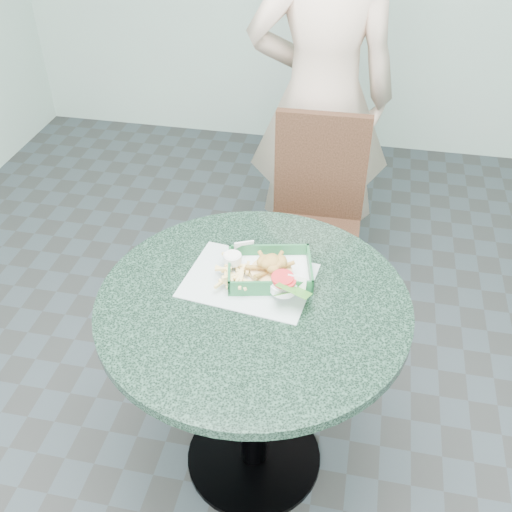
% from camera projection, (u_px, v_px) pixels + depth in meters
% --- Properties ---
extents(floor, '(4.00, 5.00, 0.02)m').
position_uv_depth(floor, '(254.00, 457.00, 2.16)').
color(floor, '#303335').
rests_on(floor, ground).
extents(cafe_table, '(0.89, 0.89, 0.75)m').
position_uv_depth(cafe_table, '(253.00, 346.00, 1.80)').
color(cafe_table, black).
rests_on(cafe_table, floor).
extents(dining_chair, '(0.37, 0.38, 0.93)m').
position_uv_depth(dining_chair, '(315.00, 213.00, 2.45)').
color(dining_chair, '#4A2B15').
rests_on(dining_chair, floor).
extents(diner_person, '(0.79, 0.59, 2.00)m').
position_uv_depth(diner_person, '(324.00, 69.00, 2.44)').
color(diner_person, beige).
rests_on(diner_person, floor).
extents(placemat, '(0.39, 0.32, 0.00)m').
position_uv_depth(placemat, '(249.00, 285.00, 1.76)').
color(placemat, '#ABBBB9').
rests_on(placemat, cafe_table).
extents(food_basket, '(0.24, 0.18, 0.05)m').
position_uv_depth(food_basket, '(270.00, 277.00, 1.76)').
color(food_basket, '#1F5E33').
rests_on(food_basket, placemat).
extents(crab_sandwich, '(0.12, 0.12, 0.07)m').
position_uv_depth(crab_sandwich, '(270.00, 271.00, 1.73)').
color(crab_sandwich, tan).
rests_on(crab_sandwich, food_basket).
extents(fries_pile, '(0.10, 0.11, 0.04)m').
position_uv_depth(fries_pile, '(234.00, 272.00, 1.75)').
color(fries_pile, '#F6D079').
rests_on(fries_pile, food_basket).
extents(sauce_ramekin, '(0.05, 0.05, 0.03)m').
position_uv_depth(sauce_ramekin, '(236.00, 259.00, 1.78)').
color(sauce_ramekin, white).
rests_on(sauce_ramekin, food_basket).
extents(garnish_cup, '(0.12, 0.11, 0.05)m').
position_uv_depth(garnish_cup, '(279.00, 292.00, 1.67)').
color(garnish_cup, white).
rests_on(garnish_cup, food_basket).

